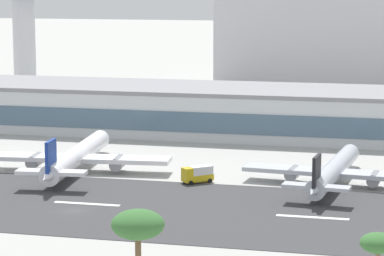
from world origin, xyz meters
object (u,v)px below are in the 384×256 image
Objects in this scene: control_tower at (24,19)px; palm_tree_1 at (378,246)px; airliner_navy_tail_gate_1 at (75,158)px; service_box_truck_0 at (197,174)px; terminal_building at (241,111)px; palm_tree_0 at (138,228)px; airliner_black_tail_gate_2 at (333,172)px; distant_hotel_block at (369,29)px.

control_tower is 213.33m from palm_tree_1.
service_box_truck_0 is (26.37, -3.81, -1.25)m from airliner_navy_tail_gate_1.
terminal_building reaches higher than palm_tree_1.
palm_tree_0 is at bearing -63.01° from control_tower.
terminal_building is 13.11× the size of palm_tree_0.
palm_tree_0 is at bearing -161.04° from palm_tree_1.
service_box_truck_0 is 79.04m from palm_tree_1.
airliner_black_tail_gate_2 is (27.77, -54.25, -3.14)m from terminal_building.
terminal_building is 57.58m from service_box_truck_0.
service_box_truck_0 is at bearing 117.75° from palm_tree_1.
service_box_truck_0 is (-25.53, -3.14, -1.00)m from airliner_black_tail_gate_2.
airliner_navy_tail_gate_1 is 96.94m from palm_tree_1.
distant_hotel_block is at bearing 32.23° from control_tower.
airliner_navy_tail_gate_1 is at bearing -106.40° from distant_hotel_block.
airliner_navy_tail_gate_1 is at bearing 115.01° from palm_tree_0.
palm_tree_0 is (11.84, -78.07, 11.07)m from service_box_truck_0.
terminal_building is 96.23m from control_tower.
distant_hotel_block is 243.76m from palm_tree_1.
airliner_navy_tail_gate_1 is (55.97, -103.01, -22.89)m from control_tower.
distant_hotel_block is 176.24m from service_box_truck_0.
control_tower is 119.45m from airliner_navy_tail_gate_1.
distant_hotel_block reaches higher than terminal_building.
control_tower reaches higher than airliner_black_tail_gate_2.
palm_tree_0 is 26.33m from palm_tree_1.
palm_tree_0 is at bearing 56.63° from service_box_truck_0.
service_box_truck_0 is at bearing -87.77° from terminal_building.
airliner_black_tail_gate_2 is 6.90× the size of service_box_truck_0.
terminal_building reaches higher than airliner_navy_tail_gate_1.
distant_hotel_block is 2.37× the size of airliner_navy_tail_gate_1.
palm_tree_1 is (38.84, -126.95, 4.15)m from terminal_building.
terminal_building is 1.79× the size of distant_hotel_block.
distant_hotel_block is 2.59× the size of airliner_black_tail_gate_2.
palm_tree_1 reaches higher than service_box_truck_0.
palm_tree_1 is (11.07, -72.70, 7.28)m from airliner_black_tail_gate_2.
control_tower reaches higher than airliner_navy_tail_gate_1.
airliner_navy_tail_gate_1 is at bearing -114.24° from terminal_building.
airliner_black_tail_gate_2 is (51.90, -0.67, -0.25)m from airliner_navy_tail_gate_1.
distant_hotel_block is 252.09m from palm_tree_0.
distant_hotel_block is at bearing 77.46° from terminal_building.
airliner_navy_tail_gate_1 is 3.09× the size of palm_tree_0.
control_tower is 125.35m from distant_hotel_block.
palm_tree_0 reaches higher than airliner_navy_tail_gate_1.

